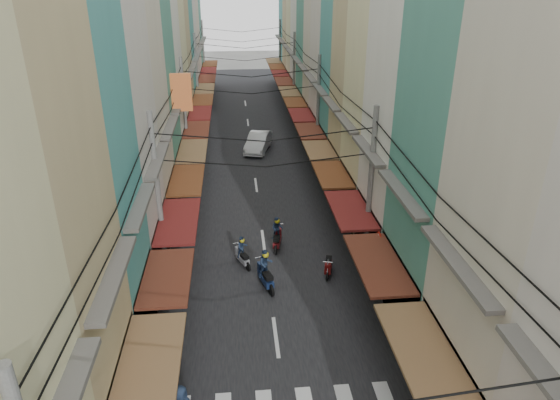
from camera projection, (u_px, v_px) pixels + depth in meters
ground at (272, 307)px, 22.04m from camera, size 160.00×160.00×0.00m
road at (252, 156)px, 40.16m from camera, size 10.00×80.00×0.02m
sidewalk_left at (171, 159)px, 39.59m from camera, size 3.00×80.00×0.06m
sidewalk_right at (332, 154)px, 40.70m from camera, size 3.00×80.00×0.06m
building_row_left at (129, 35)px, 32.31m from camera, size 7.80×67.67×23.70m
building_row_right at (368, 39)px, 33.71m from camera, size 7.80×68.98×22.59m
utility_poles at (253, 87)px, 32.91m from camera, size 10.20×66.13×8.20m
white_car at (258, 151)px, 41.48m from camera, size 5.57×3.31×1.84m
bicycle at (412, 317)px, 21.39m from camera, size 1.54×0.77×1.01m
moving_scooters at (271, 259)px, 24.72m from camera, size 4.54×5.51×1.97m
parked_scooters at (364, 350)px, 18.87m from camera, size 12.77×11.05×1.01m
pedestrians at (189, 255)px, 24.08m from camera, size 12.75×19.99×2.25m
market_umbrella at (478, 321)px, 17.85m from camera, size 2.26×2.26×2.38m
traffic_sign at (378, 249)px, 22.06m from camera, size 0.10×0.70×3.17m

